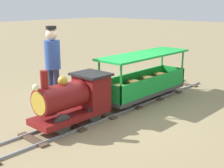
# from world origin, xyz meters

# --- Properties ---
(ground_plane) EXTENTS (60.00, 60.00, 0.00)m
(ground_plane) POSITION_xyz_m (0.00, 0.00, 0.00)
(ground_plane) COLOR #8C7A56
(track) EXTENTS (0.66, 6.05, 0.04)m
(track) POSITION_xyz_m (0.00, -0.15, 0.02)
(track) COLOR gray
(track) RESTS_ON ground_plane
(locomotive) EXTENTS (0.62, 1.45, 1.01)m
(locomotive) POSITION_xyz_m (0.00, 0.90, 0.49)
(locomotive) COLOR maroon
(locomotive) RESTS_ON ground_plane
(passenger_car) EXTENTS (0.72, 2.35, 0.97)m
(passenger_car) POSITION_xyz_m (0.00, -1.05, 0.42)
(passenger_car) COLOR #3F3F3F
(passenger_car) RESTS_ON ground_plane
(conductor_person) EXTENTS (0.30, 0.30, 1.62)m
(conductor_person) POSITION_xyz_m (0.99, 0.58, 0.96)
(conductor_person) COLOR #282D47
(conductor_person) RESTS_ON ground_plane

